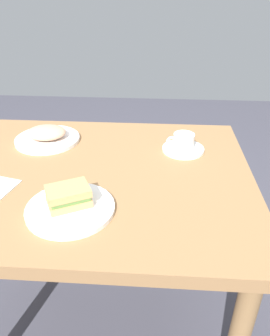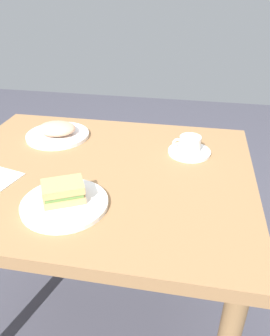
{
  "view_description": "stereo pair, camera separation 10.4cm",
  "coord_description": "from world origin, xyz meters",
  "px_view_note": "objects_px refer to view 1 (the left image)",
  "views": [
    {
      "loc": [
        0.19,
        -0.91,
        1.32
      ],
      "look_at": [
        0.13,
        -0.02,
        0.79
      ],
      "focal_mm": 35.43,
      "sensor_mm": 36.0,
      "label": 1
    },
    {
      "loc": [
        0.3,
        -0.9,
        1.32
      ],
      "look_at": [
        0.13,
        -0.02,
        0.79
      ],
      "focal_mm": 35.43,
      "sensor_mm": 36.0,
      "label": 2
    }
  ],
  "objects_px": {
    "coffee_cup": "(183,141)",
    "side_plate": "(48,139)",
    "dining_table": "(97,197)",
    "coffee_saucer": "(183,149)",
    "sandwich_plate": "(70,209)",
    "spoon": "(187,139)",
    "sandwich_front": "(69,196)"
  },
  "relations": [
    {
      "from": "dining_table",
      "to": "coffee_cup",
      "type": "distance_m",
      "value": 0.37
    },
    {
      "from": "sandwich_plate",
      "to": "dining_table",
      "type": "bearing_deg",
      "value": 81.11
    },
    {
      "from": "sandwich_front",
      "to": "side_plate",
      "type": "height_order",
      "value": "sandwich_front"
    },
    {
      "from": "sandwich_plate",
      "to": "spoon",
      "type": "bearing_deg",
      "value": 52.56
    },
    {
      "from": "dining_table",
      "to": "coffee_saucer",
      "type": "distance_m",
      "value": 0.36
    },
    {
      "from": "dining_table",
      "to": "coffee_cup",
      "type": "bearing_deg",
      "value": 30.61
    },
    {
      "from": "dining_table",
      "to": "sandwich_plate",
      "type": "distance_m",
      "value": 0.24
    },
    {
      "from": "spoon",
      "to": "coffee_saucer",
      "type": "bearing_deg",
      "value": -105.04
    },
    {
      "from": "coffee_cup",
      "to": "coffee_saucer",
      "type": "bearing_deg",
      "value": 6.32
    },
    {
      "from": "sandwich_plate",
      "to": "sandwich_front",
      "type": "height_order",
      "value": "sandwich_front"
    },
    {
      "from": "coffee_saucer",
      "to": "spoon",
      "type": "distance_m",
      "value": 0.07
    },
    {
      "from": "sandwich_front",
      "to": "spoon",
      "type": "height_order",
      "value": "sandwich_front"
    },
    {
      "from": "dining_table",
      "to": "coffee_saucer",
      "type": "relative_size",
      "value": 6.69
    },
    {
      "from": "sandwich_plate",
      "to": "side_plate",
      "type": "xyz_separation_m",
      "value": [
        -0.19,
        0.42,
        0.0
      ]
    },
    {
      "from": "coffee_saucer",
      "to": "side_plate",
      "type": "xyz_separation_m",
      "value": [
        -0.52,
        0.04,
        0.0
      ]
    },
    {
      "from": "sandwich_front",
      "to": "spoon",
      "type": "relative_size",
      "value": 1.4
    },
    {
      "from": "coffee_saucer",
      "to": "sandwich_front",
      "type": "bearing_deg",
      "value": -131.84
    },
    {
      "from": "coffee_cup",
      "to": "side_plate",
      "type": "relative_size",
      "value": 0.41
    },
    {
      "from": "coffee_saucer",
      "to": "sandwich_plate",
      "type": "bearing_deg",
      "value": -130.62
    },
    {
      "from": "sandwich_front",
      "to": "coffee_cup",
      "type": "distance_m",
      "value": 0.5
    },
    {
      "from": "coffee_saucer",
      "to": "coffee_cup",
      "type": "bearing_deg",
      "value": -173.68
    },
    {
      "from": "sandwich_front",
      "to": "side_plate",
      "type": "relative_size",
      "value": 0.56
    },
    {
      "from": "dining_table",
      "to": "sandwich_front",
      "type": "xyz_separation_m",
      "value": [
        -0.04,
        -0.2,
        0.14
      ]
    },
    {
      "from": "coffee_saucer",
      "to": "spoon",
      "type": "xyz_separation_m",
      "value": [
        0.02,
        0.07,
        0.01
      ]
    },
    {
      "from": "coffee_cup",
      "to": "side_plate",
      "type": "xyz_separation_m",
      "value": [
        -0.52,
        0.04,
        -0.03
      ]
    },
    {
      "from": "sandwich_plate",
      "to": "side_plate",
      "type": "relative_size",
      "value": 0.99
    },
    {
      "from": "coffee_cup",
      "to": "side_plate",
      "type": "height_order",
      "value": "coffee_cup"
    },
    {
      "from": "dining_table",
      "to": "sandwich_plate",
      "type": "height_order",
      "value": "sandwich_plate"
    },
    {
      "from": "coffee_cup",
      "to": "dining_table",
      "type": "bearing_deg",
      "value": -149.39
    },
    {
      "from": "sandwich_front",
      "to": "side_plate",
      "type": "distance_m",
      "value": 0.45
    },
    {
      "from": "sandwich_plate",
      "to": "side_plate",
      "type": "distance_m",
      "value": 0.47
    },
    {
      "from": "side_plate",
      "to": "dining_table",
      "type": "bearing_deg",
      "value": -44.07
    }
  ]
}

